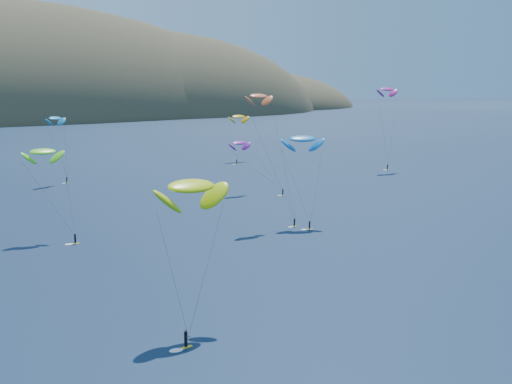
% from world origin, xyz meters
% --- Properties ---
extents(kitesurfer_2, '(10.71, 10.93, 19.29)m').
position_xyz_m(kitesurfer_2, '(-23.20, 47.91, 16.52)').
color(kitesurfer_2, yellow).
rests_on(kitesurfer_2, ground).
extents(kitesurfer_3, '(7.46, 10.78, 17.89)m').
position_xyz_m(kitesurfer_3, '(-25.38, 103.76, 15.79)').
color(kitesurfer_3, yellow).
rests_on(kitesurfer_3, ground).
extents(kitesurfer_4, '(7.67, 6.33, 19.98)m').
position_xyz_m(kitesurfer_4, '(-3.38, 171.34, 17.97)').
color(kitesurfer_4, yellow).
rests_on(kitesurfer_4, ground).
extents(kitesurfer_5, '(9.38, 10.31, 19.48)m').
position_xyz_m(kitesurfer_5, '(22.58, 89.61, 17.07)').
color(kitesurfer_5, yellow).
rests_on(kitesurfer_5, ground).
extents(kitesurfer_6, '(11.04, 11.65, 14.61)m').
position_xyz_m(kitesurfer_6, '(31.07, 129.00, 12.77)').
color(kitesurfer_6, yellow).
rests_on(kitesurfer_6, ground).
extents(kitesurfer_8, '(8.23, 5.15, 27.81)m').
position_xyz_m(kitesurfer_8, '(95.68, 146.08, 25.48)').
color(kitesurfer_8, yellow).
rests_on(kitesurfer_8, ground).
extents(kitesurfer_9, '(7.72, 9.76, 27.40)m').
position_xyz_m(kitesurfer_9, '(15.24, 94.41, 25.49)').
color(kitesurfer_9, yellow).
rests_on(kitesurfer_9, ground).
extents(kitesurfer_11, '(11.62, 12.55, 17.77)m').
position_xyz_m(kitesurfer_11, '(67.75, 192.00, 15.52)').
color(kitesurfer_11, yellow).
rests_on(kitesurfer_11, ground).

